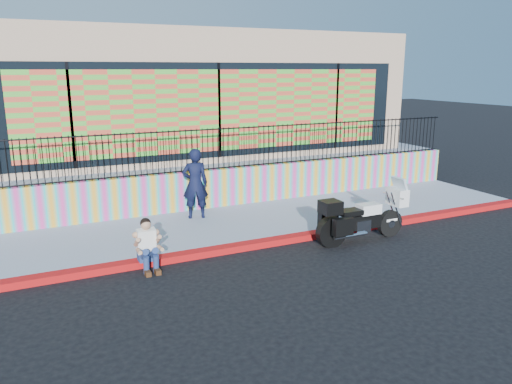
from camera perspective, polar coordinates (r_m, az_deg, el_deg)
ground at (r=12.07m, az=3.18°, el=-5.81°), size 90.00×90.00×0.00m
red_curb at (r=12.04m, az=3.19°, el=-5.48°), size 16.00×0.30×0.15m
sidewalk at (r=13.44m, az=-0.18°, el=-3.38°), size 16.00×3.00×0.15m
mural_wall at (r=14.69m, az=-2.84°, el=0.63°), size 16.00×0.20×1.10m
metal_fence at (r=14.47m, az=-2.90°, el=5.07°), size 15.80×0.04×1.20m
elevated_platform at (r=19.42m, az=-8.65°, el=3.53°), size 16.00×10.00×1.25m
storefront_building at (r=18.92m, az=-8.75°, el=11.26°), size 14.00×8.06×4.00m
police_motorcycle at (r=12.21m, az=11.84°, el=-2.77°), size 2.40×0.79×1.49m
police_officer at (r=13.39m, az=-6.97°, el=0.97°), size 0.77×0.59×1.89m
seated_man at (r=10.57m, az=-12.20°, el=-6.44°), size 0.54×0.71×1.06m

